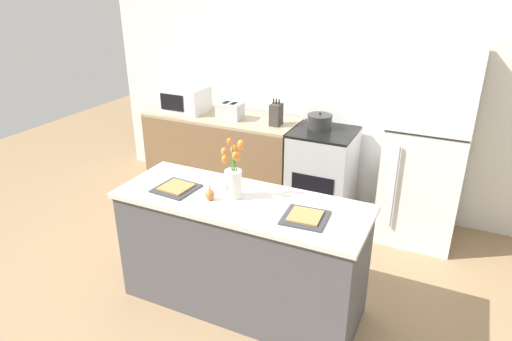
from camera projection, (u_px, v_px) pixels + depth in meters
ground_plane at (242, 302)px, 3.53m from camera, size 10.00×10.00×0.00m
back_wall at (330, 78)px, 4.64m from camera, size 5.20×0.08×2.70m
kitchen_island at (241, 253)px, 3.35m from camera, size 1.80×0.66×0.89m
back_counter at (222, 155)px, 5.09m from camera, size 1.68×0.60×0.92m
stove_range at (322, 174)px, 4.63m from camera, size 0.60×0.61×0.92m
refrigerator at (427, 148)px, 4.08m from camera, size 0.68×0.67×1.79m
flower_vase at (233, 177)px, 3.14m from camera, size 0.14×0.16×0.43m
pear_figurine at (210, 194)px, 3.15m from camera, size 0.07×0.07×0.11m
plate_setting_left at (176, 188)px, 3.31m from camera, size 0.30×0.30×0.02m
plate_setting_right at (305, 217)px, 2.92m from camera, size 0.30×0.30×0.02m
toaster at (230, 111)px, 4.78m from camera, size 0.28×0.18×0.17m
cooking_pot at (320, 121)px, 4.49m from camera, size 0.25×0.25×0.16m
microwave at (185, 99)px, 5.02m from camera, size 0.48×0.37×0.27m
knife_block at (276, 114)px, 4.56m from camera, size 0.10×0.14×0.27m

